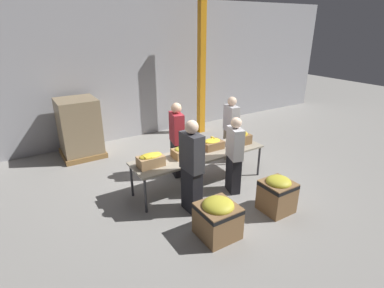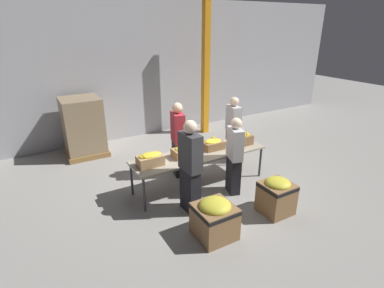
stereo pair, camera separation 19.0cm
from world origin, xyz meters
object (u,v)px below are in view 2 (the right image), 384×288
(banana_box_3, at_px, (241,138))
(support_pillar, at_px, (206,70))
(volunteer_3, at_px, (234,157))
(volunteer_1, at_px, (233,130))
(pallet_stack_0, at_px, (83,127))
(sorting_table, at_px, (200,155))
(donation_bin_1, at_px, (276,195))
(donation_bin_0, at_px, (215,217))
(banana_box_0, at_px, (150,159))
(banana_box_2, at_px, (213,144))
(banana_box_1, at_px, (182,152))
(volunteer_2, at_px, (178,140))
(volunteer_0, at_px, (190,168))

(banana_box_3, relative_size, support_pillar, 0.11)
(banana_box_3, bearing_deg, volunteer_3, -137.97)
(volunteer_1, distance_m, pallet_stack_0, 3.92)
(sorting_table, xyz_separation_m, donation_bin_1, (0.70, -1.58, -0.33))
(donation_bin_0, relative_size, pallet_stack_0, 0.45)
(banana_box_0, height_order, donation_bin_0, banana_box_0)
(volunteer_3, bearing_deg, donation_bin_0, 148.38)
(sorting_table, height_order, pallet_stack_0, pallet_stack_0)
(banana_box_3, bearing_deg, banana_box_2, 171.58)
(banana_box_1, distance_m, donation_bin_0, 1.72)
(banana_box_2, bearing_deg, volunteer_2, 132.18)
(volunteer_0, relative_size, pallet_stack_0, 1.16)
(banana_box_3, xyz_separation_m, volunteer_2, (-1.25, 0.71, -0.04))
(volunteer_1, bearing_deg, banana_box_3, -11.92)
(volunteer_3, bearing_deg, sorting_table, 55.05)
(volunteer_0, height_order, support_pillar, support_pillar)
(banana_box_0, xyz_separation_m, support_pillar, (3.09, 2.92, 1.12))
(banana_box_2, xyz_separation_m, volunteer_1, (1.00, 0.60, -0.03))
(banana_box_1, xyz_separation_m, volunteer_2, (0.23, 0.64, -0.01))
(volunteer_0, xyz_separation_m, donation_bin_0, (-0.03, -0.86, -0.52))
(volunteer_2, bearing_deg, volunteer_0, -6.20)
(donation_bin_0, bearing_deg, volunteer_2, 77.24)
(donation_bin_0, bearing_deg, banana_box_0, 105.95)
(sorting_table, relative_size, volunteer_2, 1.71)
(banana_box_3, relative_size, volunteer_2, 0.27)
(sorting_table, height_order, volunteer_2, volunteer_2)
(sorting_table, relative_size, banana_box_1, 7.46)
(volunteer_3, height_order, pallet_stack_0, volunteer_3)
(volunteer_3, relative_size, donation_bin_1, 2.30)
(sorting_table, relative_size, support_pillar, 0.74)
(banana_box_2, bearing_deg, volunteer_0, -141.88)
(banana_box_0, height_order, donation_bin_1, banana_box_0)
(volunteer_2, relative_size, pallet_stack_0, 1.12)
(volunteer_0, bearing_deg, donation_bin_0, 175.81)
(banana_box_2, bearing_deg, volunteer_3, -83.45)
(donation_bin_1, relative_size, pallet_stack_0, 0.46)
(banana_box_2, height_order, volunteer_2, volunteer_2)
(banana_box_1, bearing_deg, donation_bin_0, -99.79)
(banana_box_1, relative_size, volunteer_2, 0.23)
(banana_box_1, height_order, volunteer_1, volunteer_1)
(donation_bin_1, bearing_deg, banana_box_0, 139.24)
(donation_bin_0, bearing_deg, pallet_stack_0, 103.66)
(sorting_table, xyz_separation_m, banana_box_2, (0.38, 0.08, 0.16))
(banana_box_0, relative_size, banana_box_2, 1.09)
(sorting_table, height_order, support_pillar, support_pillar)
(volunteer_1, height_order, pallet_stack_0, volunteer_1)
(volunteer_1, distance_m, volunteer_3, 1.57)
(banana_box_3, xyz_separation_m, pallet_stack_0, (-2.87, 3.01, -0.14))
(volunteer_3, xyz_separation_m, support_pillar, (1.51, 3.50, 1.19))
(banana_box_1, xyz_separation_m, donation_bin_0, (-0.28, -1.62, -0.50))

